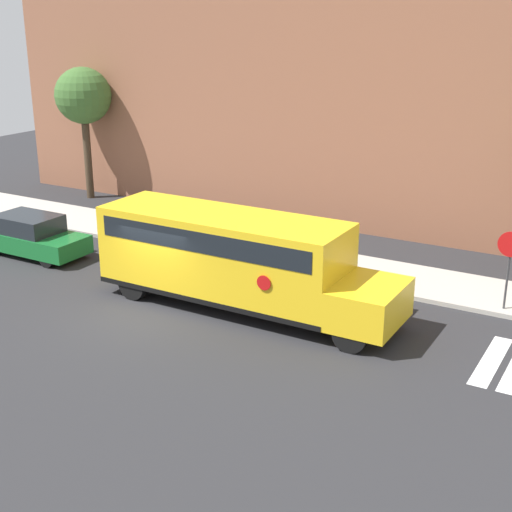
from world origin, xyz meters
TOP-DOWN VIEW (x-y plane):
  - ground_plane at (0.00, 0.00)m, footprint 60.00×60.00m
  - sidewalk_strip at (0.00, 6.50)m, footprint 44.00×3.00m
  - building_backdrop at (0.00, 13.00)m, footprint 32.00×4.00m
  - school_bus at (2.10, 1.70)m, footprint 9.71×2.57m
  - parked_car at (-7.17, 2.19)m, footprint 4.27×1.79m
  - stop_sign at (9.56, 5.41)m, footprint 0.79×0.10m
  - tree_far_sidewalk at (-11.42, 9.97)m, footprint 2.68×2.68m

SIDE VIEW (x-z plane):
  - ground_plane at x=0.00m, z-range 0.00..0.00m
  - sidewalk_strip at x=0.00m, z-range 0.00..0.15m
  - parked_car at x=-7.17m, z-range -0.02..1.53m
  - school_bus at x=2.10m, z-range 0.22..3.17m
  - stop_sign at x=9.56m, z-range 0.46..3.09m
  - tree_far_sidewalk at x=-11.42m, z-range 1.75..8.10m
  - building_backdrop at x=0.00m, z-range 0.00..10.45m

